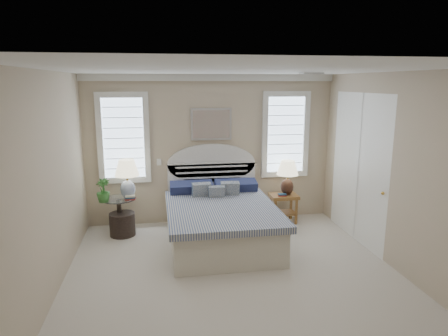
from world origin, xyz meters
TOP-DOWN VIEW (x-y plane):
  - floor at (0.00, 0.00)m, footprint 4.50×5.00m
  - ceiling at (0.00, 0.00)m, footprint 4.50×5.00m
  - wall_back at (0.00, 2.50)m, footprint 4.50×0.02m
  - wall_left at (-2.25, 0.00)m, footprint 0.02×5.00m
  - wall_right at (2.25, 0.00)m, footprint 0.02×5.00m
  - crown_molding at (0.00, 2.46)m, footprint 4.50×0.08m
  - hvac_vent at (1.20, 0.80)m, footprint 0.30×0.20m
  - switch_plate at (-0.95, 2.48)m, footprint 0.08×0.01m
  - window_left at (-1.55, 2.48)m, footprint 0.90×0.06m
  - window_right at (1.40, 2.48)m, footprint 0.90×0.06m
  - painting at (0.00, 2.46)m, footprint 0.74×0.04m
  - closet_door at (2.23, 1.20)m, footprint 0.02×1.80m
  - bed at (0.00, 1.46)m, footprint 1.72×2.28m
  - side_table_left at (-1.65, 2.05)m, footprint 0.56×0.56m
  - nightstand_right at (1.30, 2.15)m, footprint 0.50×0.40m
  - floor_pot at (-1.60, 1.97)m, footprint 0.46×0.46m
  - lamp_left at (-1.49, 2.07)m, footprint 0.48×0.48m
  - lamp_right at (1.36, 2.16)m, footprint 0.47×0.47m
  - potted_plant at (-1.87, 1.87)m, footprint 0.27×0.27m
  - books_left at (-1.45, 1.95)m, footprint 0.18×0.14m
  - books_right at (1.24, 2.07)m, footprint 0.17×0.13m

SIDE VIEW (x-z plane):
  - floor at x=0.00m, z-range -0.01..0.01m
  - floor_pot at x=-1.60m, z-range 0.00..0.39m
  - bed at x=0.00m, z-range -0.35..1.12m
  - nightstand_right at x=1.30m, z-range 0.12..0.65m
  - side_table_left at x=-1.65m, z-range 0.07..0.70m
  - books_right at x=1.24m, z-range 0.53..0.57m
  - books_left at x=-1.45m, z-range 0.63..0.70m
  - potted_plant at x=-1.87m, z-range 0.63..1.02m
  - lamp_right at x=1.36m, z-range 0.60..1.24m
  - lamp_left at x=-1.49m, z-range 0.70..1.37m
  - switch_plate at x=-0.95m, z-range 1.09..1.21m
  - closet_door at x=2.23m, z-range 0.00..2.40m
  - wall_back at x=0.00m, z-range 0.00..2.70m
  - wall_left at x=-2.25m, z-range 0.00..2.70m
  - wall_right at x=2.25m, z-range 0.00..2.70m
  - window_left at x=-1.55m, z-range 0.80..2.40m
  - window_right at x=1.40m, z-range 0.80..2.40m
  - painting at x=0.00m, z-range 1.53..2.11m
  - crown_molding at x=0.00m, z-range 2.58..2.70m
  - hvac_vent at x=1.20m, z-range 2.67..2.69m
  - ceiling at x=0.00m, z-range 2.70..2.71m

